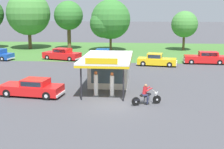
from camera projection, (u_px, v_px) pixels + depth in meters
The scene contains 15 objects.
ground_plane at pixel (113, 104), 22.79m from camera, with size 300.00×300.00×0.00m, color #424247.
grass_verge_strip at pixel (130, 51), 51.98m from camera, with size 120.00×24.00×0.01m, color #3D6B2D.
service_station_kiosk at pixel (109, 68), 27.93m from camera, with size 4.17×7.59×3.37m.
gas_pump_nearside at pixel (96, 85), 24.71m from camera, with size 0.44×0.44×2.07m.
gas_pump_offside at pixel (112, 86), 24.59m from camera, with size 0.44×0.44×2.01m.
motorcycle_with_rider at pixel (146, 96), 22.57m from camera, with size 2.18×1.07×1.58m.
featured_classic_sedan at pixel (32, 88), 24.92m from camera, with size 5.37×2.51×1.41m.
parked_car_back_row_centre_right at pixel (105, 55), 42.70m from camera, with size 4.95×2.08×1.48m.
parked_car_second_row_spare at pixel (205, 58), 39.51m from camera, with size 5.38×2.04×1.57m.
parked_car_back_row_centre at pixel (62, 54), 42.67m from camera, with size 5.72×3.35×1.58m.
parked_car_back_row_right at pixel (156, 60), 38.13m from camera, with size 5.10×2.49×1.53m.
tree_oak_left at pixel (28, 13), 53.05m from camera, with size 7.52×7.52×9.92m.
tree_oak_centre at pixel (109, 21), 49.99m from camera, with size 6.54×6.46×8.48m.
tree_oak_far_right at pixel (184, 25), 51.43m from camera, with size 4.41×4.61×6.62m.
tree_oak_far_left at pixel (69, 16), 52.38m from camera, with size 4.95×4.95×8.31m.
Camera 1 is at (2.00, -21.72, 6.96)m, focal length 49.18 mm.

